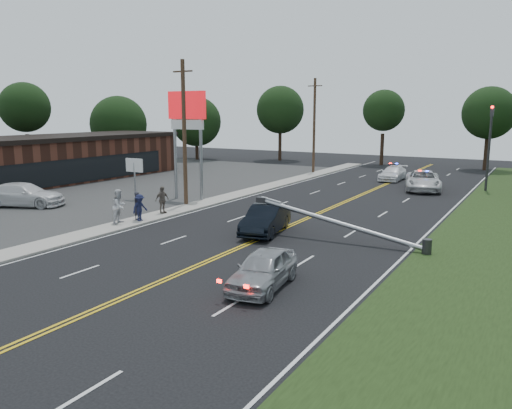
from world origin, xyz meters
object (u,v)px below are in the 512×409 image
Objects in this scene: utility_pole_mid at (184,133)px; parked_car at (24,195)px; bystander_c at (140,208)px; fallen_streetlight at (347,225)px; waiting_sedan at (263,269)px; small_sign at (134,169)px; utility_pole_far at (314,126)px; pylon_sign at (187,119)px; bystander_a at (138,206)px; bystander_d at (162,200)px; emergency_a at (423,181)px; crashed_sedan at (266,219)px; emergency_b at (393,173)px; traffic_signal at (490,140)px; bystander_b at (119,206)px.

utility_pole_mid is 1.78× the size of parked_car.
fallen_streetlight is at bearing -75.10° from bystander_c.
small_sign is at bearing 138.37° from waiting_sedan.
utility_pole_far is at bearing 90.00° from utility_pole_mid.
small_sign is (-3.50, -2.00, -3.66)m from pylon_sign.
bystander_a is 2.19m from bystander_d.
small_sign is at bearing -152.87° from emergency_a.
crashed_sedan is at bearing -71.39° from utility_pole_far.
waiting_sedan is at bearing -44.04° from pylon_sign.
utility_pole_mid is at bearing -113.19° from emergency_b.
parked_car is (-22.57, 5.84, 0.10)m from waiting_sedan.
small_sign is at bearing -102.31° from utility_pole_far.
waiting_sedan is (-4.55, -29.77, -3.49)m from traffic_signal.
bystander_d reaches higher than waiting_sedan.
emergency_b is (18.63, 26.50, -0.14)m from parked_car.
emergency_b is at bearing 88.91° from waiting_sedan.
waiting_sedan is 2.47× the size of bystander_a.
bystander_c is at bearing -161.27° from bystander_d.
utility_pole_far reaches higher than bystander_b.
fallen_streetlight is at bearing -79.41° from emergency_b.
bystander_d is at bearing -77.20° from utility_pole_mid.
crashed_sedan is 8.19m from bystander_a.
emergency_b is (-3.86, 4.89, -0.15)m from emergency_a.
pylon_sign reaches higher than bystander_c.
parked_car is at bearing 73.81° from bystander_b.
crashed_sedan is at bearing 110.62° from waiting_sedan.
traffic_signal reaches higher than bystander_c.
bystander_c is (0.58, 1.05, -0.20)m from bystander_b.
utility_pole_far is (1.30, 20.00, -0.91)m from pylon_sign.
small_sign is 6.66m from bystander_d.
fallen_streetlight is 0.94× the size of utility_pole_mid.
traffic_signal is at bearing -12.89° from utility_pole_far.
fallen_streetlight is 12.72m from bystander_a.
emergency_a reaches higher than crashed_sedan.
small_sign is at bearing -63.75° from parked_car.
crashed_sedan is (10.15, -6.28, -5.22)m from pylon_sign.
bystander_a is at bearing -107.03° from emergency_b.
traffic_signal is at bearing -27.95° from bystander_c.
emergency_b is 25.32m from bystander_d.
utility_pole_far is 2.40× the size of waiting_sedan.
bystander_a is (0.76, -27.58, -4.12)m from utility_pole_far.
bystander_a is 0.85× the size of bystander_b.
parked_car is 32.39m from emergency_b.
bystander_c is (-7.89, -26.34, 0.25)m from emergency_b.
bystander_b is at bearing -85.55° from utility_pole_mid.
bystander_d is at bearing -69.00° from pylon_sign.
utility_pole_far is 6.27× the size of bystander_c.
small_sign is 1.94× the size of bystander_c.
small_sign reaches higher than crashed_sedan.
crashed_sedan is at bearing -89.89° from emergency_b.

